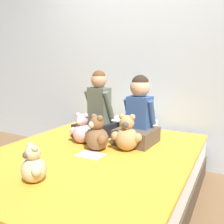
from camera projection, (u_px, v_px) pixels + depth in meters
name	position (u px, v px, depth m)	size (l,w,h in m)	color
ground_plane	(94.00, 199.00, 2.06)	(14.00, 14.00, 0.00)	brown
wall_behind_bed	(142.00, 56.00, 2.77)	(8.00, 0.06, 2.50)	silver
bed	(93.00, 176.00, 2.02)	(1.59, 1.94, 0.44)	#473828
child_on_left	(97.00, 112.00, 2.39)	(0.38, 0.44, 0.66)	black
child_on_right	(138.00, 115.00, 2.18)	(0.36, 0.38, 0.63)	brown
teddy_bear_held_by_left_child	(82.00, 130.00, 2.19)	(0.24, 0.18, 0.28)	#DBA3B2
teddy_bear_held_by_right_child	(127.00, 135.00, 1.99)	(0.26, 0.20, 0.31)	tan
teddy_bear_between_children	(97.00, 135.00, 1.99)	(0.24, 0.19, 0.31)	brown
teddy_bear_at_foot_of_bed	(33.00, 166.00, 1.45)	(0.20, 0.15, 0.24)	#D1B78E
pillow_at_headboard	(131.00, 125.00, 2.66)	(0.52, 0.28, 0.11)	white
sign_card	(91.00, 155.00, 1.90)	(0.21, 0.15, 0.00)	white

